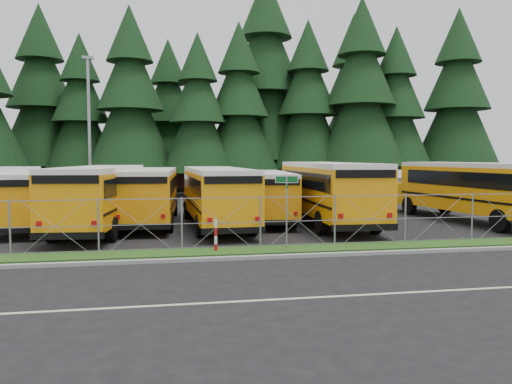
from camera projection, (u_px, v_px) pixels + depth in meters
ground at (280, 242)px, 20.40m from camera, size 120.00×120.00×0.00m
curb at (300, 256)px, 17.36m from camera, size 50.00×0.25×0.12m
grass_verge at (290, 249)px, 18.73m from camera, size 50.00×1.40×0.06m
road_lane_line at (352, 296)px, 12.55m from camera, size 50.00×0.12×0.01m
chainlink_fence at (286, 221)px, 19.35m from camera, size 44.00×0.10×2.00m
brick_building at (253, 161)px, 60.52m from camera, size 22.00×10.00×6.00m
bus_1 at (29, 199)px, 24.74m from camera, size 3.51×10.79×2.78m
bus_2 at (101, 199)px, 23.70m from camera, size 4.03×11.86×3.05m
bus_3 at (150, 197)px, 26.00m from camera, size 3.15×11.09×2.88m
bus_4 at (216, 198)px, 24.88m from camera, size 3.02×11.34×2.95m
bus_5 at (266, 196)px, 27.37m from camera, size 3.37×10.45×2.69m
bus_6 at (326, 193)px, 25.90m from camera, size 3.31×12.33×3.21m
bus_east at (472, 193)px, 26.67m from camera, size 3.96×12.39×3.19m
street_sign at (287, 197)px, 18.19m from camera, size 0.83×0.55×2.81m
striped_bollard at (216, 236)px, 18.31m from camera, size 0.11×0.11×1.20m
light_standard at (89, 127)px, 33.22m from camera, size 0.70×0.35×10.14m
conifer_2 at (81, 114)px, 45.99m from camera, size 6.72×6.72×14.86m
conifer_3 at (131, 101)px, 44.41m from camera, size 7.66×7.66×16.95m
conifer_4 at (198, 115)px, 44.20m from camera, size 6.54×6.54×14.47m
conifer_5 at (239, 109)px, 45.84m from camera, size 7.17×7.17×15.85m
conifer_6 at (308, 107)px, 47.67m from camera, size 7.47×7.47×16.52m
conifer_7 at (361, 96)px, 46.42m from camera, size 8.28×8.28×18.31m
conifer_8 at (395, 110)px, 47.71m from camera, size 7.20×7.20×15.92m
conifer_9 at (457, 101)px, 48.67m from camera, size 8.11×8.11×17.93m
conifer_10 at (41, 99)px, 47.73m from camera, size 8.17×8.17×18.06m
conifer_11 at (169, 115)px, 51.27m from camera, size 7.04×7.04×15.57m
conifer_12 at (265, 83)px, 50.57m from camera, size 9.94×9.94×21.98m
conifer_13 at (353, 102)px, 55.77m from camera, size 8.75×8.75×19.34m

